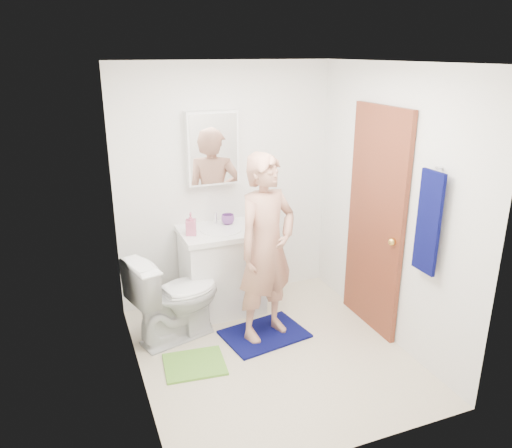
{
  "coord_description": "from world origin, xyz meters",
  "views": [
    {
      "loc": [
        -1.48,
        -3.41,
        2.48
      ],
      "look_at": [
        -0.05,
        0.25,
        1.11
      ],
      "focal_mm": 35.0,
      "sensor_mm": 36.0,
      "label": 1
    }
  ],
  "objects_px": {
    "soap_dispenser": "(191,224)",
    "man": "(266,248)",
    "toilet": "(176,296)",
    "towel": "(428,223)",
    "vanity_cabinet": "(222,272)",
    "toothbrush_cup": "(228,219)",
    "medicine_cabinet": "(212,148)"
  },
  "relations": [
    {
      "from": "soap_dispenser",
      "to": "man",
      "type": "height_order",
      "value": "man"
    },
    {
      "from": "toilet",
      "to": "man",
      "type": "xyz_separation_m",
      "value": [
        0.76,
        -0.26,
        0.45
      ]
    },
    {
      "from": "towel",
      "to": "soap_dispenser",
      "type": "bearing_deg",
      "value": 135.46
    },
    {
      "from": "vanity_cabinet",
      "to": "toilet",
      "type": "xyz_separation_m",
      "value": [
        -0.55,
        -0.36,
        0.01
      ]
    },
    {
      "from": "vanity_cabinet",
      "to": "man",
      "type": "distance_m",
      "value": 0.8
    },
    {
      "from": "toilet",
      "to": "towel",
      "type": "bearing_deg",
      "value": -139.43
    },
    {
      "from": "soap_dispenser",
      "to": "man",
      "type": "distance_m",
      "value": 0.79
    },
    {
      "from": "toothbrush_cup",
      "to": "man",
      "type": "xyz_separation_m",
      "value": [
        0.1,
        -0.75,
        -0.04
      ]
    },
    {
      "from": "soap_dispenser",
      "to": "man",
      "type": "bearing_deg",
      "value": -49.28
    },
    {
      "from": "vanity_cabinet",
      "to": "towel",
      "type": "relative_size",
      "value": 1.0
    },
    {
      "from": "toothbrush_cup",
      "to": "man",
      "type": "bearing_deg",
      "value": -82.23
    },
    {
      "from": "toothbrush_cup",
      "to": "vanity_cabinet",
      "type": "bearing_deg",
      "value": -131.9
    },
    {
      "from": "toothbrush_cup",
      "to": "man",
      "type": "height_order",
      "value": "man"
    },
    {
      "from": "vanity_cabinet",
      "to": "man",
      "type": "bearing_deg",
      "value": -71.14
    },
    {
      "from": "vanity_cabinet",
      "to": "medicine_cabinet",
      "type": "bearing_deg",
      "value": 90.0
    },
    {
      "from": "soap_dispenser",
      "to": "towel",
      "type": "bearing_deg",
      "value": -44.54
    },
    {
      "from": "toothbrush_cup",
      "to": "man",
      "type": "relative_size",
      "value": 0.08
    },
    {
      "from": "medicine_cabinet",
      "to": "soap_dispenser",
      "type": "relative_size",
      "value": 3.3
    },
    {
      "from": "toilet",
      "to": "soap_dispenser",
      "type": "xyz_separation_m",
      "value": [
        0.25,
        0.33,
        0.54
      ]
    },
    {
      "from": "toothbrush_cup",
      "to": "toilet",
      "type": "bearing_deg",
      "value": -143.63
    },
    {
      "from": "toilet",
      "to": "man",
      "type": "distance_m",
      "value": 0.92
    },
    {
      "from": "toilet",
      "to": "toothbrush_cup",
      "type": "bearing_deg",
      "value": -70.06
    },
    {
      "from": "man",
      "to": "vanity_cabinet",
      "type": "bearing_deg",
      "value": 89.25
    },
    {
      "from": "vanity_cabinet",
      "to": "medicine_cabinet",
      "type": "relative_size",
      "value": 1.14
    },
    {
      "from": "towel",
      "to": "toothbrush_cup",
      "type": "height_order",
      "value": "towel"
    },
    {
      "from": "medicine_cabinet",
      "to": "soap_dispenser",
      "type": "xyz_separation_m",
      "value": [
        -0.3,
        -0.25,
        -0.64
      ]
    },
    {
      "from": "soap_dispenser",
      "to": "man",
      "type": "xyz_separation_m",
      "value": [
        0.51,
        -0.6,
        -0.1
      ]
    },
    {
      "from": "medicine_cabinet",
      "to": "vanity_cabinet",
      "type": "bearing_deg",
      "value": -90.0
    },
    {
      "from": "vanity_cabinet",
      "to": "medicine_cabinet",
      "type": "distance_m",
      "value": 1.22
    },
    {
      "from": "towel",
      "to": "man",
      "type": "xyz_separation_m",
      "value": [
        -0.97,
        0.86,
        -0.39
      ]
    },
    {
      "from": "soap_dispenser",
      "to": "toothbrush_cup",
      "type": "height_order",
      "value": "soap_dispenser"
    },
    {
      "from": "soap_dispenser",
      "to": "medicine_cabinet",
      "type": "bearing_deg",
      "value": 40.23
    }
  ]
}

